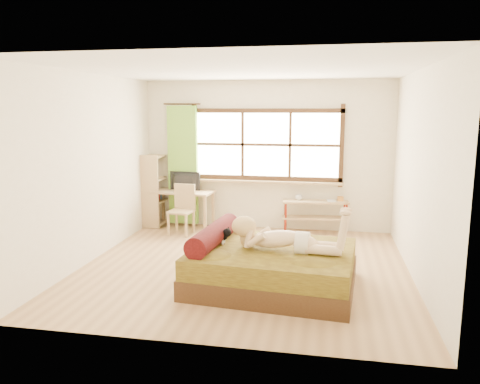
% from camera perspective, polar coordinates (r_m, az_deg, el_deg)
% --- Properties ---
extents(floor, '(4.50, 4.50, 0.00)m').
position_cam_1_polar(floor, '(6.67, 0.54, -9.09)').
color(floor, '#9E754C').
rests_on(floor, ground).
extents(ceiling, '(4.50, 4.50, 0.00)m').
position_cam_1_polar(ceiling, '(6.32, 0.59, 14.71)').
color(ceiling, white).
rests_on(ceiling, wall_back).
extents(wall_back, '(4.50, 0.00, 4.50)m').
position_cam_1_polar(wall_back, '(8.56, 3.21, 4.45)').
color(wall_back, silver).
rests_on(wall_back, floor).
extents(wall_front, '(4.50, 0.00, 4.50)m').
position_cam_1_polar(wall_front, '(4.19, -4.84, -1.56)').
color(wall_front, silver).
rests_on(wall_front, floor).
extents(wall_left, '(0.00, 4.50, 4.50)m').
position_cam_1_polar(wall_left, '(7.10, -17.64, 2.81)').
color(wall_left, silver).
rests_on(wall_left, floor).
extents(wall_right, '(0.00, 4.50, 4.50)m').
position_cam_1_polar(wall_right, '(6.36, 20.95, 1.82)').
color(wall_right, silver).
rests_on(wall_right, floor).
extents(window, '(2.80, 0.16, 1.46)m').
position_cam_1_polar(window, '(8.52, 3.20, 5.49)').
color(window, '#FFEDBF').
rests_on(window, wall_back).
extents(curtain, '(0.55, 0.10, 2.20)m').
position_cam_1_polar(curtain, '(8.80, -6.97, 3.24)').
color(curtain, '#559C2A').
rests_on(curtain, wall_back).
extents(bed, '(2.11, 1.75, 0.75)m').
position_cam_1_polar(bed, '(5.90, 3.52, -8.96)').
color(bed, black).
rests_on(bed, floor).
extents(woman, '(1.41, 0.52, 0.59)m').
position_cam_1_polar(woman, '(5.68, 5.50, -4.26)').
color(woman, '#DBB58D').
rests_on(woman, bed).
extents(kitten, '(0.31, 0.15, 0.24)m').
position_cam_1_polar(kitten, '(6.00, -2.72, -5.18)').
color(kitten, black).
rests_on(kitten, bed).
extents(desk, '(1.17, 0.64, 0.70)m').
position_cam_1_polar(desk, '(8.70, -6.96, -0.46)').
color(desk, tan).
rests_on(desk, floor).
extents(monitor, '(0.60, 0.15, 0.34)m').
position_cam_1_polar(monitor, '(8.71, -6.90, 1.31)').
color(monitor, black).
rests_on(monitor, desk).
extents(chair, '(0.43, 0.43, 0.88)m').
position_cam_1_polar(chair, '(8.35, -6.99, -1.75)').
color(chair, tan).
rests_on(chair, floor).
extents(pipe_shelf, '(1.19, 0.44, 0.66)m').
position_cam_1_polar(pipe_shelf, '(8.46, 9.26, -2.08)').
color(pipe_shelf, tan).
rests_on(pipe_shelf, floor).
extents(cup, '(0.13, 0.13, 0.09)m').
position_cam_1_polar(cup, '(8.43, 7.18, -0.67)').
color(cup, gray).
rests_on(cup, pipe_shelf).
extents(book, '(0.17, 0.22, 0.02)m').
position_cam_1_polar(book, '(8.42, 10.57, -1.04)').
color(book, gray).
rests_on(book, pipe_shelf).
extents(bookshelf, '(0.34, 0.59, 1.35)m').
position_cam_1_polar(bookshelf, '(8.98, -10.27, 0.30)').
color(bookshelf, tan).
rests_on(bookshelf, floor).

